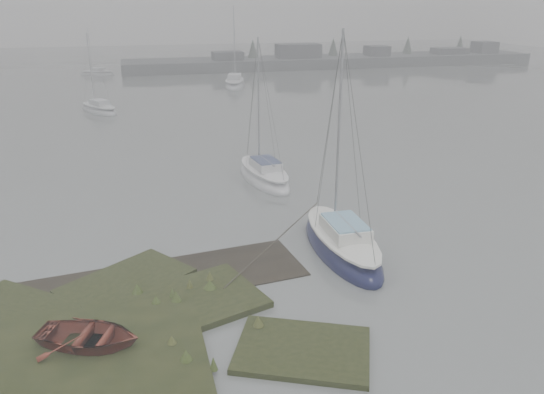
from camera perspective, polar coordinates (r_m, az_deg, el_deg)
The scene contains 8 objects.
ground at distance 42.74m, azimuth -10.35°, elevation 8.07°, with size 160.00×160.00×0.00m, color slate.
far_shoreline at distance 79.95m, azimuth 7.43°, elevation 14.40°, with size 60.00×8.00×4.15m.
sailboat_main at distance 20.02m, azimuth 7.50°, elevation -5.11°, with size 2.07×6.11×8.59m.
sailboat_white at distance 27.67m, azimuth -0.86°, elevation 2.27°, with size 2.49×5.68×7.76m.
sailboat_far_a at distance 47.62m, azimuth -18.10°, elevation 8.91°, with size 3.95×5.08×6.99m.
sailboat_far_b at distance 59.62m, azimuth -4.03°, elevation 12.01°, with size 3.74×6.80×9.13m.
sailboat_far_c at distance 72.44m, azimuth -18.28°, elevation 12.46°, with size 4.58×2.70×6.14m.
dinghy at distance 15.24m, azimuth -19.13°, elevation -13.91°, with size 1.98×2.77×0.57m, color maroon.
Camera 1 is at (-3.37, -11.70, 8.78)m, focal length 35.00 mm.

